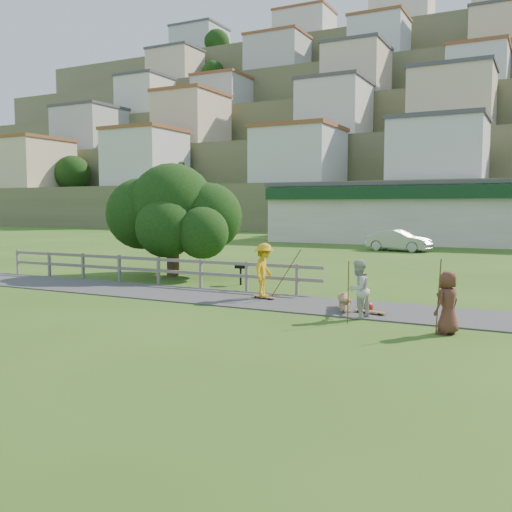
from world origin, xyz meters
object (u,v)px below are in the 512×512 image
object	(u,v)px
skater_rider	(264,273)
spectator_a	(358,289)
tree	(173,227)
spectator_c	(448,303)
bbq	(241,274)
skater_fallen	(345,302)
car_silver	(399,240)

from	to	relation	value
skater_rider	spectator_a	size ratio (longest dim) A/B	1.09
spectator_a	tree	distance (m)	11.96
spectator_c	tree	world-z (taller)	tree
bbq	skater_rider	bearing A→B (deg)	-61.51
skater_fallen	car_silver	size ratio (longest dim) A/B	0.38
spectator_c	tree	size ratio (longest dim) A/B	0.25
skater_rider	skater_fallen	distance (m)	3.31
spectator_c	car_silver	world-z (taller)	spectator_c
skater_rider	car_silver	size ratio (longest dim) A/B	0.40
spectator_a	tree	world-z (taller)	tree
skater_fallen	spectator_c	distance (m)	3.60
skater_rider	skater_fallen	size ratio (longest dim) A/B	1.06
skater_fallen	car_silver	bearing A→B (deg)	77.53
spectator_a	bbq	xyz separation A→B (m)	(-6.14, 4.51, -0.38)
spectator_c	skater_fallen	bearing A→B (deg)	-90.09
bbq	spectator_a	bearing A→B (deg)	-48.67
tree	bbq	distance (m)	4.74
car_silver	tree	xyz separation A→B (m)	(-5.82, -18.81, 1.46)
tree	bbq	bearing A→B (deg)	-17.79
skater_rider	spectator_c	distance (m)	6.78
spectator_a	bbq	bearing A→B (deg)	-108.32
car_silver	tree	bearing A→B (deg)	172.84
car_silver	bbq	size ratio (longest dim) A/B	5.04
car_silver	bbq	bearing A→B (deg)	-174.57
skater_rider	car_silver	xyz separation A→B (m)	(-0.76, 22.91, -0.16)
spectator_a	tree	bearing A→B (deg)	-101.55
skater_fallen	spectator_a	xyz separation A→B (m)	(0.64, -0.82, 0.52)
skater_fallen	bbq	xyz separation A→B (m)	(-5.50, 3.69, 0.13)
skater_fallen	bbq	world-z (taller)	bbq
skater_fallen	car_silver	world-z (taller)	car_silver
skater_rider	spectator_a	xyz separation A→B (m)	(3.75, -1.75, -0.07)
skater_rider	bbq	size ratio (longest dim) A/B	2.03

